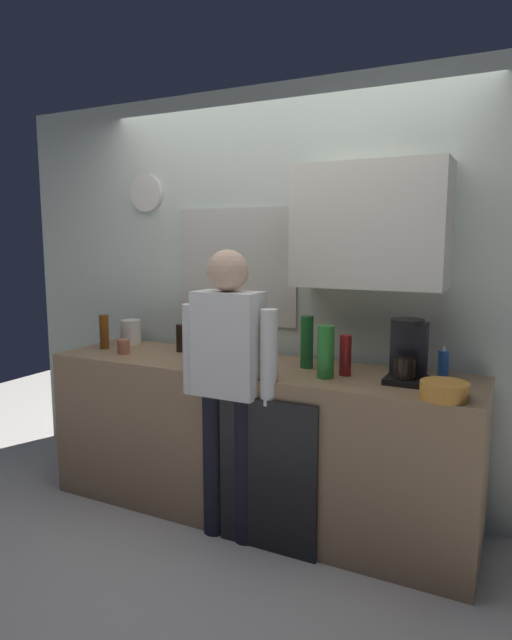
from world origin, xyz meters
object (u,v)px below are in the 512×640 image
at_px(bottle_red_vinegar, 345,355).
at_px(dish_soap, 443,364).
at_px(coffee_maker, 408,354).
at_px(storage_canister, 131,332).
at_px(bottle_clear_soda, 326,352).
at_px(bottle_dark_sauce, 180,338).
at_px(cup_terracotta_mug, 123,347).
at_px(bottle_olive_oil, 244,352).
at_px(bottle_green_wine, 307,342).
at_px(person_at_sink, 229,371).
at_px(mixing_bowl, 444,390).
at_px(bottle_amber_beer, 104,332).

relative_size(bottle_red_vinegar, dish_soap, 1.22).
bearing_deg(coffee_maker, storage_canister, 174.64).
bearing_deg(bottle_clear_soda, bottle_dark_sauce, 168.33).
xyz_separation_m(coffee_maker, bottle_clear_soda, (-0.40, -0.11, -0.01)).
height_order(coffee_maker, bottle_clear_soda, coffee_maker).
xyz_separation_m(bottle_red_vinegar, cup_terracotta_mug, (-1.45, -0.09, -0.06)).
xyz_separation_m(bottle_olive_oil, dish_soap, (0.97, 0.40, -0.05)).
bearing_deg(bottle_green_wine, person_at_sink, -129.86).
relative_size(coffee_maker, cup_terracotta_mug, 3.59).
height_order(bottle_dark_sauce, dish_soap, same).
relative_size(bottle_olive_oil, mixing_bowl, 1.14).
xyz_separation_m(bottle_dark_sauce, person_at_sink, (0.60, -0.42, -0.07)).
bearing_deg(bottle_amber_beer, storage_canister, 78.54).
relative_size(coffee_maker, bottle_red_vinegar, 1.50).
bearing_deg(coffee_maker, person_at_sink, -160.93).
relative_size(bottle_clear_soda, cup_terracotta_mug, 3.04).
bearing_deg(coffee_maker, bottle_dark_sauce, 175.61).
xyz_separation_m(mixing_bowl, person_at_sink, (-1.10, -0.07, -0.02)).
xyz_separation_m(bottle_amber_beer, cup_terracotta_mug, (0.22, -0.07, -0.07)).
xyz_separation_m(cup_terracotta_mug, mixing_bowl, (1.99, -0.13, -0.01)).
relative_size(mixing_bowl, storage_canister, 1.29).
bearing_deg(bottle_amber_beer, person_at_sink, -13.66).
bearing_deg(dish_soap, coffee_maker, -135.06).
bearing_deg(dish_soap, person_at_sink, -156.06).
distance_m(coffee_maker, person_at_sink, 0.94).
height_order(bottle_olive_oil, mixing_bowl, bottle_olive_oil).
height_order(coffee_maker, bottle_olive_oil, coffee_maker).
distance_m(cup_terracotta_mug, mixing_bowl, 1.99).
bearing_deg(dish_soap, storage_canister, 179.28).
relative_size(coffee_maker, bottle_clear_soda, 1.18).
bearing_deg(bottle_dark_sauce, coffee_maker, -4.39).
bearing_deg(bottle_olive_oil, bottle_green_wine, 51.61).
bearing_deg(bottle_olive_oil, bottle_clear_soda, 18.04).
height_order(bottle_clear_soda, storage_canister, bottle_clear_soda).
distance_m(bottle_green_wine, bottle_red_vinegar, 0.26).
distance_m(bottle_amber_beer, bottle_red_vinegar, 1.66).
bearing_deg(bottle_clear_soda, bottle_olive_oil, -161.96).
height_order(bottle_dark_sauce, person_at_sink, person_at_sink).
height_order(cup_terracotta_mug, dish_soap, dish_soap).
xyz_separation_m(dish_soap, storage_canister, (-2.10, 0.03, 0.01)).
distance_m(bottle_amber_beer, mixing_bowl, 2.22).
relative_size(mixing_bowl, dish_soap, 1.22).
xyz_separation_m(bottle_clear_soda, storage_canister, (-1.54, 0.29, -0.05)).
height_order(storage_canister, person_at_sink, person_at_sink).
bearing_deg(bottle_dark_sauce, bottle_green_wine, -3.36).
xyz_separation_m(bottle_green_wine, dish_soap, (0.73, 0.10, -0.07)).
distance_m(bottle_clear_soda, mixing_bowl, 0.64).
distance_m(bottle_olive_oil, person_at_sink, 0.13).
bearing_deg(coffee_maker, dish_soap, 44.94).
bearing_deg(storage_canister, bottle_amber_beer, -101.46).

